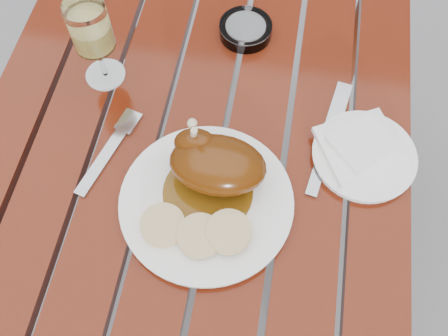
# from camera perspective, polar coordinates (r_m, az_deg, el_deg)

# --- Properties ---
(ground) EXTENTS (60.00, 60.00, 0.00)m
(ground) POSITION_cam_1_polar(r_m,az_deg,el_deg) (1.62, -1.93, -9.21)
(ground) COLOR slate
(ground) RESTS_ON ground
(table) EXTENTS (0.80, 1.20, 0.75)m
(table) POSITION_cam_1_polar(r_m,az_deg,el_deg) (1.27, -2.44, -3.84)
(table) COLOR maroon
(table) RESTS_ON ground
(dinner_plate) EXTENTS (0.32, 0.32, 0.02)m
(dinner_plate) POSITION_cam_1_polar(r_m,az_deg,el_deg) (0.85, -2.01, -3.97)
(dinner_plate) COLOR white
(dinner_plate) RESTS_ON table
(roast_duck) EXTENTS (0.17, 0.16, 0.12)m
(roast_duck) POSITION_cam_1_polar(r_m,az_deg,el_deg) (0.82, -1.14, 0.52)
(roast_duck) COLOR #603A0B
(roast_duck) RESTS_ON dinner_plate
(bread_dumplings) EXTENTS (0.18, 0.09, 0.02)m
(bread_dumplings) POSITION_cam_1_polar(r_m,az_deg,el_deg) (0.81, -3.12, -7.18)
(bread_dumplings) COLOR tan
(bread_dumplings) RESTS_ON dinner_plate
(wine_glass) EXTENTS (0.10, 0.10, 0.18)m
(wine_glass) POSITION_cam_1_polar(r_m,az_deg,el_deg) (0.96, -14.49, 13.59)
(wine_glass) COLOR #D8C862
(wine_glass) RESTS_ON table
(side_plate) EXTENTS (0.24, 0.24, 0.02)m
(side_plate) POSITION_cam_1_polar(r_m,az_deg,el_deg) (0.93, 15.69, 1.32)
(side_plate) COLOR white
(side_plate) RESTS_ON table
(napkin) EXTENTS (0.18, 0.17, 0.01)m
(napkin) POSITION_cam_1_polar(r_m,az_deg,el_deg) (0.92, 15.31, 2.35)
(napkin) COLOR white
(napkin) RESTS_ON side_plate
(ashtray) EXTENTS (0.12, 0.12, 0.03)m
(ashtray) POSITION_cam_1_polar(r_m,az_deg,el_deg) (1.07, 2.48, 15.53)
(ashtray) COLOR #B2B7BC
(ashtray) RESTS_ON table
(fork) EXTENTS (0.07, 0.18, 0.01)m
(fork) POSITION_cam_1_polar(r_m,az_deg,el_deg) (0.92, -13.35, 1.43)
(fork) COLOR gray
(fork) RESTS_ON table
(knife) EXTENTS (0.06, 0.22, 0.01)m
(knife) POSITION_cam_1_polar(r_m,az_deg,el_deg) (0.93, 11.61, 2.59)
(knife) COLOR gray
(knife) RESTS_ON table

